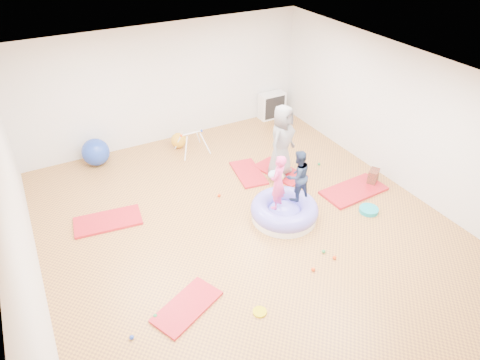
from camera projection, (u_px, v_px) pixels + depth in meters
room at (249, 164)px, 7.08m from camera, size 7.01×8.01×2.81m
gym_mat_front_left at (187, 307)px, 6.35m from camera, size 1.18×0.92×0.04m
gym_mat_mid_left at (108, 221)px, 8.00m from camera, size 1.29×0.77×0.05m
gym_mat_center_back at (248, 173)px, 9.38m from camera, size 0.70×1.15×0.04m
gym_mat_right at (354, 191)px, 8.82m from camera, size 1.38×0.74×0.06m
gym_mat_rear_right at (280, 171)px, 9.43m from camera, size 0.86×1.25×0.05m
inflatable_cushion at (284, 211)px, 8.05m from camera, size 1.28×1.28×0.40m
child_pink at (278, 180)px, 7.57m from camera, size 0.47×0.43×1.07m
child_navy at (298, 174)px, 7.79m from camera, size 0.51×0.41×1.02m
adult_caregiver at (282, 141)px, 8.91m from camera, size 0.92×0.81×1.58m
infant at (277, 174)px, 9.09m from camera, size 0.37×0.37×0.22m
ball_pit_balls at (266, 235)px, 7.67m from camera, size 5.12×2.85×0.07m
exercise_ball_blue at (96, 152)px, 9.57m from camera, size 0.61×0.61×0.61m
exercise_ball_orange at (179, 140)px, 10.28m from camera, size 0.37×0.37×0.37m
infant_play_gym at (192, 139)px, 9.98m from camera, size 0.68×0.65×0.52m
cube_shelf at (272, 106)px, 11.56m from camera, size 0.70×0.34×0.70m
balance_disc at (369, 210)px, 8.26m from camera, size 0.37×0.37×0.08m
backpack at (373, 177)px, 8.99m from camera, size 0.34×0.30×0.33m
yellow_toy at (260, 312)px, 6.28m from camera, size 0.21×0.21×0.03m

